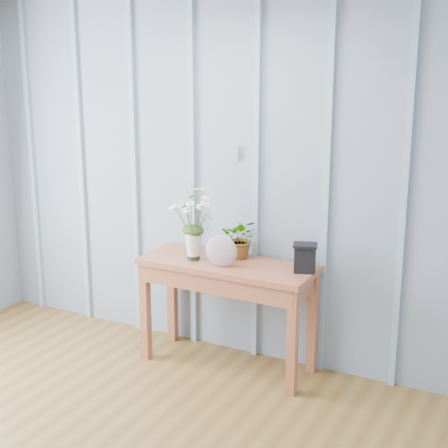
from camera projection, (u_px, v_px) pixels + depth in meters
The scene contains 6 objects.
room_shell at pixel (102, 83), 3.44m from camera, with size 4.00×4.50×2.50m.
sideboard at pixel (227, 279), 4.64m from camera, with size 1.20×0.45×0.75m.
daisy_vase at pixel (193, 212), 4.59m from camera, with size 0.38×0.29×0.54m.
spider_plant at pixel (241, 238), 4.68m from camera, with size 0.25×0.22×0.28m, color #203C13.
felt_disc_vessel at pixel (221, 251), 4.50m from camera, with size 0.22×0.06×0.22m, color #814B63.
carved_box at pixel (305, 258), 4.40m from camera, with size 0.18×0.16×0.19m.
Camera 1 is at (2.17, -1.90, 2.19)m, focal length 55.00 mm.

